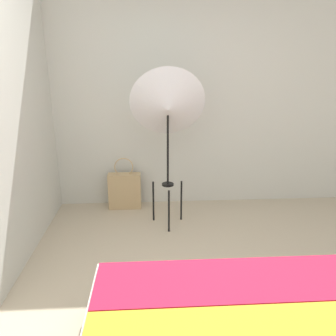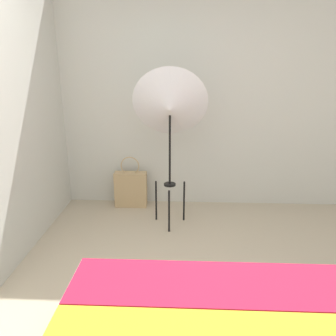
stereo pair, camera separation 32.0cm
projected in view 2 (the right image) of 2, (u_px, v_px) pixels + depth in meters
The scene contains 5 objects.
ground_plane at pixel (175, 334), 2.14m from camera, with size 14.00×14.00×0.00m, color tan.
wall_back at pixel (180, 98), 3.80m from camera, with size 8.00×0.05×2.60m.
wall_side_left at pixel (11, 111), 2.75m from camera, with size 0.05×8.00×2.60m.
photo_umbrella at pixel (170, 107), 3.22m from camera, with size 0.76×0.44×1.66m.
tote_bag at pixel (131, 189), 3.99m from camera, with size 0.39×0.14×0.63m.
Camera 2 is at (0.03, -1.70, 1.69)m, focal length 35.00 mm.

